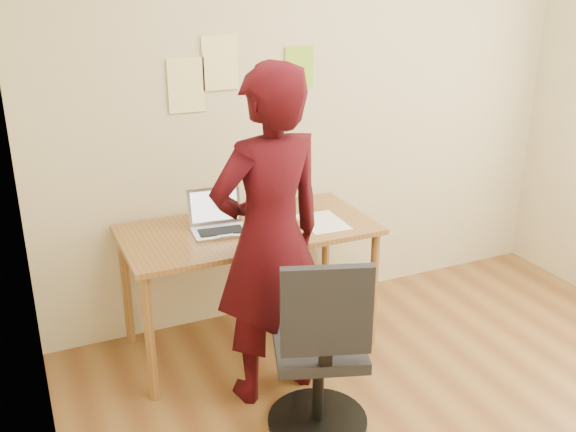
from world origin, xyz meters
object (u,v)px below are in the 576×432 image
laptop (218,221)px  desk (249,242)px  phone (295,234)px  office_chair (321,360)px  person (270,239)px

laptop → desk: bearing=-8.0°
desk → laptop: laptop is taller
phone → office_chair: bearing=-117.2°
phone → person: 0.37m
desk → phone: phone is taller
office_chair → laptop: bearing=119.6°
office_chair → phone: bearing=93.9°
office_chair → person: (-0.08, 0.41, 0.46)m
person → office_chair: bearing=91.3°
phone → person: size_ratio=0.08×
phone → office_chair: (-0.18, -0.67, -0.34)m
desk → person: 0.51m
office_chair → person: size_ratio=0.55×
desk → office_chair: office_chair is taller
laptop → phone: size_ratio=2.36×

